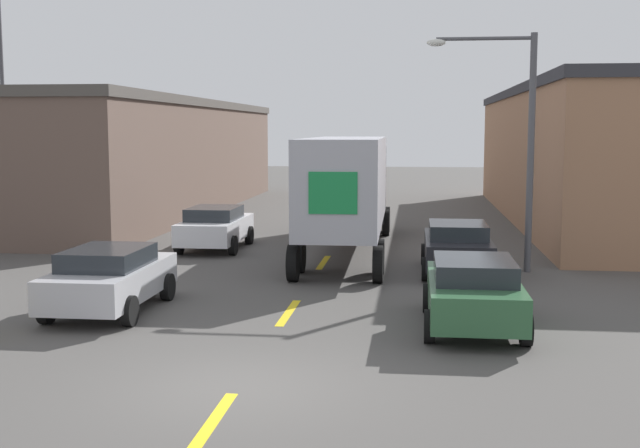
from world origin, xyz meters
The scene contains 10 objects.
ground_plane centered at (0.00, 0.00, 0.00)m, with size 160.00×160.00×0.00m, color #4C4947.
road_centerline centered at (0.00, 5.52, 0.00)m, with size 0.20×16.99×0.01m.
warehouse_left centered at (-12.06, 27.83, 2.87)m, with size 9.72×29.31×5.74m.
warehouse_right centered at (11.38, 26.23, 3.09)m, with size 8.36×28.41×6.16m.
semi_truck centered at (0.62, 15.18, 2.38)m, with size 2.84×13.36×3.97m.
parked_car_left_near centered at (-4.16, 5.15, 0.81)m, with size 2.10×4.36×1.52m.
parked_car_left_far centered at (-4.16, 15.10, 0.81)m, with size 2.10×4.36×1.52m.
parked_car_right_near centered at (4.16, 4.55, 0.81)m, with size 2.10×4.36×1.52m.
parked_car_right_mid centered at (4.16, 11.20, 0.81)m, with size 2.10×4.36×1.52m.
street_lamp centered at (5.82, 11.72, 4.20)m, with size 3.20×0.32×7.04m.
Camera 1 is at (2.89, -12.55, 4.24)m, focal length 45.00 mm.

